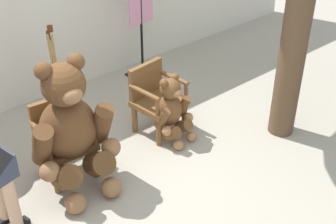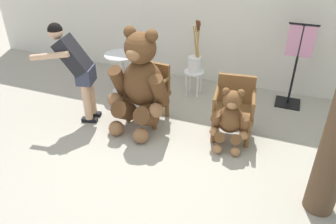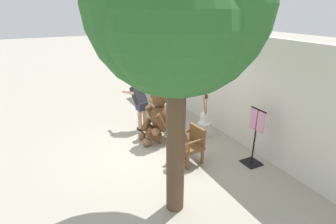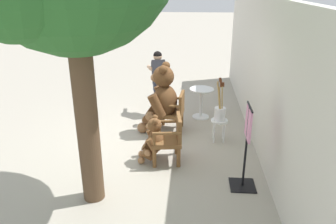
# 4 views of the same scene
# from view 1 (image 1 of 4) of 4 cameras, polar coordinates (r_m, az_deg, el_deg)

# --- Properties ---
(ground_plane) EXTENTS (60.00, 60.00, 0.00)m
(ground_plane) POSITION_cam_1_polar(r_m,az_deg,el_deg) (5.25, -2.22, -7.85)
(ground_plane) COLOR #A8A091
(wooden_chair_left) EXTENTS (0.61, 0.57, 0.86)m
(wooden_chair_left) POSITION_cam_1_polar(r_m,az_deg,el_deg) (5.17, -12.74, -3.00)
(wooden_chair_left) COLOR brown
(wooden_chair_left) RESTS_ON ground
(wooden_chair_right) EXTENTS (0.62, 0.58, 0.86)m
(wooden_chair_right) POSITION_cam_1_polar(r_m,az_deg,el_deg) (5.74, -1.51, 1.82)
(wooden_chair_right) COLOR brown
(wooden_chair_right) RESTS_ON ground
(teddy_bear_large) EXTENTS (0.90, 0.88, 1.49)m
(teddy_bear_large) POSITION_cam_1_polar(r_m,az_deg,el_deg) (4.82, -11.75, -1.92)
(teddy_bear_large) COLOR brown
(teddy_bear_large) RESTS_ON ground
(teddy_bear_small) EXTENTS (0.52, 0.51, 0.85)m
(teddy_bear_small) POSITION_cam_1_polar(r_m,az_deg,el_deg) (5.58, 0.45, 0.31)
(teddy_bear_small) COLOR brown
(teddy_bear_small) RESTS_ON ground
(white_stool) EXTENTS (0.34, 0.34, 0.46)m
(white_stool) POSITION_cam_1_polar(r_m,az_deg,el_deg) (6.10, -13.47, 1.71)
(white_stool) COLOR white
(white_stool) RESTS_ON ground
(brush_bucket) EXTENTS (0.22, 0.22, 0.88)m
(brush_bucket) POSITION_cam_1_polar(r_m,az_deg,el_deg) (5.96, -13.78, 4.12)
(brush_bucket) COLOR white
(brush_bucket) RESTS_ON white_stool
(clothing_display_stand) EXTENTS (0.44, 0.40, 1.36)m
(clothing_display_stand) POSITION_cam_1_polar(r_m,az_deg,el_deg) (6.87, -3.25, 9.72)
(clothing_display_stand) COLOR black
(clothing_display_stand) RESTS_ON ground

